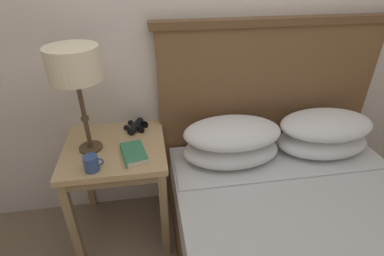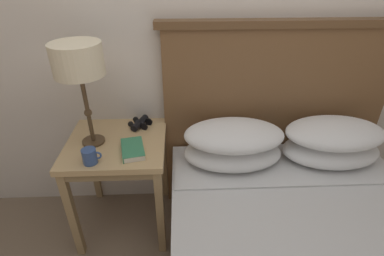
# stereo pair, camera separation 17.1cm
# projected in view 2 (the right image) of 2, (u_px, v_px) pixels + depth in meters

# --- Properties ---
(wall_back) EXTENTS (8.00, 0.06, 2.60)m
(wall_back) POSITION_uv_depth(u_px,v_px,m) (203.00, 21.00, 1.74)
(wall_back) COLOR silver
(wall_back) RESTS_ON ground_plane
(nightstand) EXTENTS (0.58, 0.58, 0.68)m
(nightstand) POSITION_uv_depth(u_px,v_px,m) (118.00, 152.00, 1.83)
(nightstand) COLOR tan
(nightstand) RESTS_ON ground_plane
(table_lamp) EXTENTS (0.26, 0.26, 0.58)m
(table_lamp) POSITION_uv_depth(u_px,v_px,m) (78.00, 63.00, 1.52)
(table_lamp) COLOR #4C3823
(table_lamp) RESTS_ON nightstand
(book_on_nightstand) EXTENTS (0.16, 0.22, 0.04)m
(book_on_nightstand) POSITION_uv_depth(u_px,v_px,m) (132.00, 149.00, 1.67)
(book_on_nightstand) COLOR silver
(book_on_nightstand) RESTS_ON nightstand
(binoculars_pair) EXTENTS (0.16, 0.16, 0.05)m
(binoculars_pair) POSITION_uv_depth(u_px,v_px,m) (140.00, 123.00, 1.92)
(binoculars_pair) COLOR black
(binoculars_pair) RESTS_ON nightstand
(coffee_mug) EXTENTS (0.10, 0.08, 0.08)m
(coffee_mug) POSITION_uv_depth(u_px,v_px,m) (90.00, 156.00, 1.57)
(coffee_mug) COLOR #334C84
(coffee_mug) RESTS_ON nightstand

